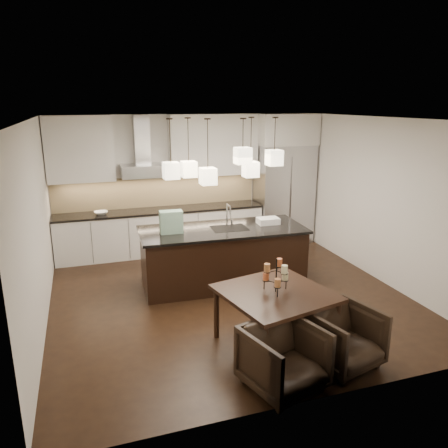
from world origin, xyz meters
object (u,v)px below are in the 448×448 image
object	(u,v)px
island_body	(223,257)
armchair_left	(284,359)
refrigerator	(283,194)
dining_table	(275,319)
armchair_right	(343,337)

from	to	relation	value
island_body	armchair_left	xyz separation A→B (m)	(-0.26, -2.95, -0.11)
armchair_left	refrigerator	bearing A→B (deg)	48.07
refrigerator	island_body	size ratio (longest dim) A/B	0.80
armchair_left	dining_table	bearing A→B (deg)	55.19
dining_table	armchair_right	size ratio (longest dim) A/B	1.61
refrigerator	armchair_left	size ratio (longest dim) A/B	2.71
armchair_right	armchair_left	bearing A→B (deg)	177.95
armchair_right	dining_table	bearing A→B (deg)	118.58
refrigerator	armchair_right	bearing A→B (deg)	-107.02
island_body	armchair_left	distance (m)	2.96
island_body	dining_table	bearing A→B (deg)	-87.12
refrigerator	armchair_left	distance (m)	5.40
refrigerator	dining_table	size ratio (longest dim) A/B	1.72
refrigerator	island_body	xyz separation A→B (m)	(-2.03, -1.88, -0.60)
island_body	armchair_right	world-z (taller)	island_body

